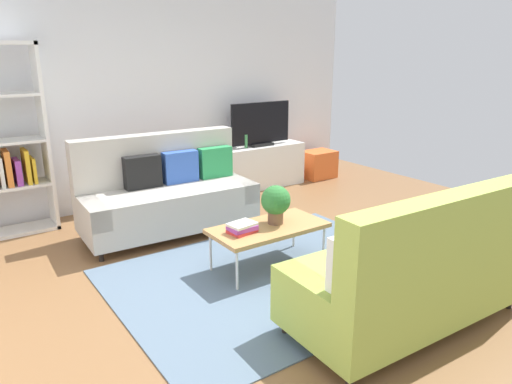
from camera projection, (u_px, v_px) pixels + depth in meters
ground_plane at (279, 269)px, 4.51m from camera, size 7.68×7.68×0.00m
wall_far at (153, 94)px, 6.30m from camera, size 6.40×0.12×2.90m
area_rug at (276, 275)px, 4.38m from camera, size 2.90×2.20×0.01m
couch_beige at (167, 193)px, 5.35m from camera, size 1.93×0.92×1.10m
couch_green at (413, 271)px, 3.47m from camera, size 1.93×0.91×1.10m
coffee_table at (268, 229)px, 4.45m from camera, size 1.10×0.56×0.42m
tv_console at (260, 166)px, 7.17m from camera, size 1.40×0.44×0.64m
tv at (261, 125)px, 6.97m from camera, size 1.00×0.20×0.64m
storage_trunk at (318, 164)px, 7.72m from camera, size 0.52×0.40×0.44m
potted_plant at (276, 202)px, 4.45m from camera, size 0.28×0.28×0.37m
table_book_0 at (242, 231)px, 4.28m from camera, size 0.27×0.22×0.03m
table_book_1 at (242, 228)px, 4.27m from camera, size 0.24×0.18×0.04m
table_book_2 at (242, 224)px, 4.26m from camera, size 0.26×0.21×0.02m
vase_0 at (225, 144)px, 6.78m from camera, size 0.09×0.09×0.14m
vase_1 at (233, 142)px, 6.86m from camera, size 0.10×0.10×0.18m
bottle_0 at (246, 141)px, 6.87m from camera, size 0.05×0.05×0.20m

